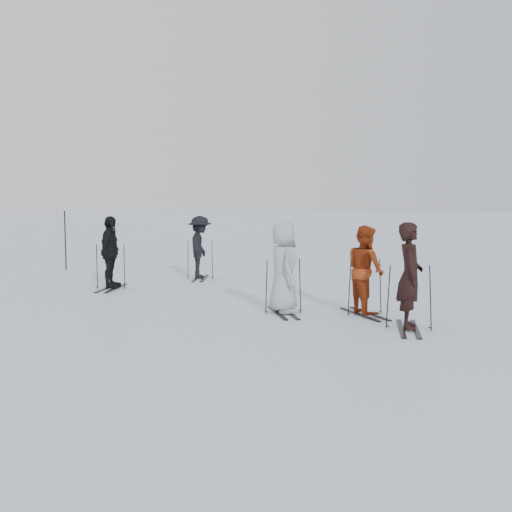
{
  "coord_description": "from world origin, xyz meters",
  "views": [
    {
      "loc": [
        -3.48,
        -13.78,
        2.51
      ],
      "look_at": [
        0.0,
        1.0,
        1.0
      ],
      "focal_mm": 45.0,
      "sensor_mm": 36.0,
      "label": 1
    }
  ],
  "objects": [
    {
      "name": "ground",
      "position": [
        0.0,
        0.0,
        0.0
      ],
      "size": [
        120.0,
        120.0,
        0.0
      ],
      "primitive_type": "plane",
      "color": "silver",
      "rests_on": "ground"
    },
    {
      "name": "skier_near_dark",
      "position": [
        1.9,
        -3.15,
        0.97
      ],
      "size": [
        0.7,
        0.83,
        1.94
      ],
      "primitive_type": "imported",
      "rotation": [
        0.0,
        0.0,
        1.18
      ],
      "color": "black",
      "rests_on": "ground"
    },
    {
      "name": "skis_uphill_left",
      "position": [
        -3.37,
        3.24,
        0.6
      ],
      "size": [
        1.85,
        1.39,
        1.21
      ],
      "primitive_type": null,
      "rotation": [
        0.0,
        0.0,
        1.22
      ],
      "color": "black",
      "rests_on": "ground"
    },
    {
      "name": "skis_grey",
      "position": [
        0.09,
        -1.09,
        0.59
      ],
      "size": [
        1.64,
        0.91,
        1.17
      ],
      "primitive_type": null,
      "rotation": [
        0.0,
        0.0,
        1.53
      ],
      "color": "black",
      "rests_on": "ground"
    },
    {
      "name": "skis_uphill_far",
      "position": [
        -0.81,
        4.65,
        0.58
      ],
      "size": [
        1.75,
        1.23,
        1.15
      ],
      "primitive_type": null,
      "rotation": [
        0.0,
        0.0,
        1.3
      ],
      "color": "black",
      "rests_on": "ground"
    },
    {
      "name": "skis_red",
      "position": [
        1.69,
        -1.61,
        0.59
      ],
      "size": [
        1.7,
        1.04,
        1.18
      ],
      "primitive_type": null,
      "rotation": [
        0.0,
        0.0,
        1.69
      ],
      "color": "black",
      "rests_on": "ground"
    },
    {
      "name": "skier_uphill_far",
      "position": [
        -0.81,
        4.65,
        0.9
      ],
      "size": [
        0.96,
        1.3,
        1.81
      ],
      "primitive_type": "imported",
      "rotation": [
        0.0,
        0.0,
        1.3
      ],
      "color": "black",
      "rests_on": "ground"
    },
    {
      "name": "piste_marker",
      "position": [
        -4.76,
        7.83,
        0.96
      ],
      "size": [
        0.04,
        0.04,
        1.91
      ],
      "primitive_type": "cylinder",
      "rotation": [
        0.0,
        0.0,
        -0.02
      ],
      "color": "black",
      "rests_on": "ground"
    },
    {
      "name": "skier_red",
      "position": [
        1.69,
        -1.61,
        0.91
      ],
      "size": [
        0.79,
        0.96,
        1.81
      ],
      "primitive_type": "imported",
      "rotation": [
        0.0,
        0.0,
        1.69
      ],
      "color": "#943110",
      "rests_on": "ground"
    },
    {
      "name": "skier_grey",
      "position": [
        0.09,
        -1.09,
        0.94
      ],
      "size": [
        0.64,
        0.94,
        1.89
      ],
      "primitive_type": "imported",
      "rotation": [
        0.0,
        0.0,
        1.53
      ],
      "color": "#A7AAB0",
      "rests_on": "ground"
    },
    {
      "name": "skis_near_dark",
      "position": [
        1.9,
        -3.15,
        0.62
      ],
      "size": [
        1.9,
        1.47,
        1.23
      ],
      "primitive_type": null,
      "rotation": [
        0.0,
        0.0,
        1.18
      ],
      "color": "black",
      "rests_on": "ground"
    },
    {
      "name": "skier_uphill_left",
      "position": [
        -3.37,
        3.24,
        0.93
      ],
      "size": [
        0.81,
        1.19,
        1.87
      ],
      "primitive_type": "imported",
      "rotation": [
        0.0,
        0.0,
        1.22
      ],
      "color": "black",
      "rests_on": "ground"
    }
  ]
}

